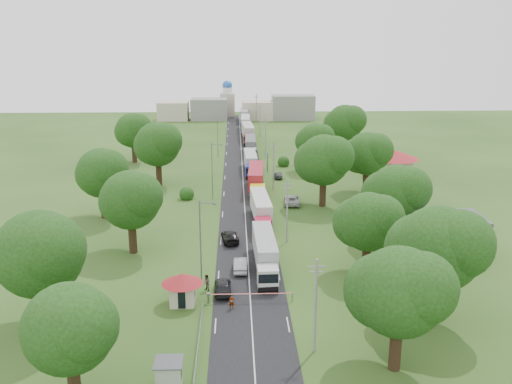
{
  "coord_description": "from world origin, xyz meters",
  "views": [
    {
      "loc": [
        -1.46,
        -80.65,
        27.8
      ],
      "look_at": [
        1.83,
        8.37,
        3.0
      ],
      "focal_mm": 40.0,
      "sensor_mm": 36.0,
      "label": 1
    }
  ],
  "objects_px": {
    "pedestrian_near": "(232,302)",
    "guard_booth": "(182,285)",
    "truck_0": "(265,252)",
    "info_sign": "(267,157)",
    "car_lane_front": "(223,286)",
    "boom_barrier": "(238,295)",
    "car_lane_mid": "(240,265)"
  },
  "relations": [
    {
      "from": "boom_barrier",
      "to": "guard_booth",
      "type": "relative_size",
      "value": 2.1
    },
    {
      "from": "guard_booth",
      "to": "truck_0",
      "type": "bearing_deg",
      "value": 44.74
    },
    {
      "from": "info_sign",
      "to": "car_lane_front",
      "type": "relative_size",
      "value": 0.89
    },
    {
      "from": "guard_booth",
      "to": "pedestrian_near",
      "type": "xyz_separation_m",
      "value": [
        5.2,
        -1.52,
        -1.35
      ]
    },
    {
      "from": "guard_booth",
      "to": "car_lane_mid",
      "type": "distance_m",
      "value": 10.66
    },
    {
      "from": "guard_booth",
      "to": "car_lane_front",
      "type": "bearing_deg",
      "value": 29.98
    },
    {
      "from": "info_sign",
      "to": "car_lane_mid",
      "type": "bearing_deg",
      "value": -96.87
    },
    {
      "from": "car_lane_front",
      "to": "info_sign",
      "type": "bearing_deg",
      "value": -100.06
    },
    {
      "from": "boom_barrier",
      "to": "info_sign",
      "type": "height_order",
      "value": "info_sign"
    },
    {
      "from": "pedestrian_near",
      "to": "guard_booth",
      "type": "bearing_deg",
      "value": 159.96
    },
    {
      "from": "guard_booth",
      "to": "truck_0",
      "type": "height_order",
      "value": "truck_0"
    },
    {
      "from": "info_sign",
      "to": "pedestrian_near",
      "type": "bearing_deg",
      "value": -96.68
    },
    {
      "from": "guard_booth",
      "to": "truck_0",
      "type": "distance_m",
      "value": 13.0
    },
    {
      "from": "guard_booth",
      "to": "info_sign",
      "type": "distance_m",
      "value": 61.27
    },
    {
      "from": "boom_barrier",
      "to": "car_lane_mid",
      "type": "bearing_deg",
      "value": 87.61
    },
    {
      "from": "boom_barrier",
      "to": "info_sign",
      "type": "xyz_separation_m",
      "value": [
        6.56,
        60.0,
        2.11
      ]
    },
    {
      "from": "car_lane_mid",
      "to": "pedestrian_near",
      "type": "xyz_separation_m",
      "value": [
        -1.0,
        -10.07,
        0.07
      ]
    },
    {
      "from": "truck_0",
      "to": "car_lane_front",
      "type": "distance_m",
      "value": 8.5
    },
    {
      "from": "boom_barrier",
      "to": "car_lane_mid",
      "type": "relative_size",
      "value": 2.06
    },
    {
      "from": "truck_0",
      "to": "pedestrian_near",
      "type": "xyz_separation_m",
      "value": [
        -4.04,
        -10.67,
        -1.26
      ]
    },
    {
      "from": "guard_booth",
      "to": "car_lane_front",
      "type": "distance_m",
      "value": 5.04
    },
    {
      "from": "guard_booth",
      "to": "truck_0",
      "type": "relative_size",
      "value": 0.31
    },
    {
      "from": "truck_0",
      "to": "pedestrian_near",
      "type": "height_order",
      "value": "truck_0"
    },
    {
      "from": "guard_booth",
      "to": "boom_barrier",
      "type": "bearing_deg",
      "value": 0.01
    },
    {
      "from": "boom_barrier",
      "to": "car_lane_mid",
      "type": "xyz_separation_m",
      "value": [
        0.36,
        8.56,
        -0.15
      ]
    },
    {
      "from": "guard_booth",
      "to": "car_lane_front",
      "type": "height_order",
      "value": "guard_booth"
    },
    {
      "from": "boom_barrier",
      "to": "car_lane_front",
      "type": "relative_size",
      "value": 2.01
    },
    {
      "from": "boom_barrier",
      "to": "car_lane_mid",
      "type": "height_order",
      "value": "car_lane_mid"
    },
    {
      "from": "guard_booth",
      "to": "truck_0",
      "type": "xyz_separation_m",
      "value": [
        9.23,
        9.15,
        -0.09
      ]
    },
    {
      "from": "guard_booth",
      "to": "car_lane_mid",
      "type": "height_order",
      "value": "guard_booth"
    },
    {
      "from": "info_sign",
      "to": "boom_barrier",
      "type": "bearing_deg",
      "value": -96.24
    },
    {
      "from": "info_sign",
      "to": "truck_0",
      "type": "bearing_deg",
      "value": -93.56
    }
  ]
}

